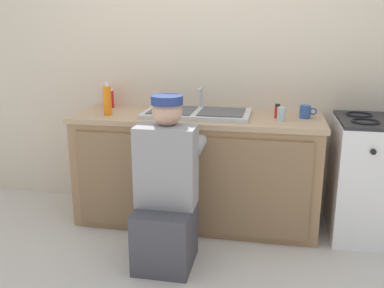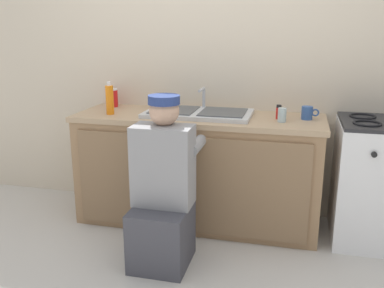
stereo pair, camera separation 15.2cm
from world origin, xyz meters
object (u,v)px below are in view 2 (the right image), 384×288
(stove_range, at_px, (378,182))
(coffee_mug, at_px, (307,113))
(sink_double_basin, at_px, (198,113))
(plumber_person, at_px, (163,196))
(soda_cup_red, at_px, (113,98))
(water_glass, at_px, (282,115))
(spice_bottle_red, at_px, (279,112))
(soap_bottle_orange, at_px, (110,100))

(stove_range, height_order, coffee_mug, coffee_mug)
(sink_double_basin, height_order, coffee_mug, sink_double_basin)
(sink_double_basin, bearing_deg, plumber_person, -96.77)
(soda_cup_red, bearing_deg, water_glass, -10.40)
(spice_bottle_red, bearing_deg, soda_cup_red, 173.20)
(coffee_mug, relative_size, soap_bottle_orange, 0.50)
(soda_cup_red, bearing_deg, coffee_mug, -4.53)
(sink_double_basin, distance_m, coffee_mug, 0.80)
(stove_range, xyz_separation_m, soda_cup_red, (-2.10, 0.18, 0.49))
(plumber_person, height_order, soap_bottle_orange, soap_bottle_orange)
(sink_double_basin, distance_m, water_glass, 0.63)
(sink_double_basin, bearing_deg, spice_bottle_red, 0.98)
(water_glass, height_order, soda_cup_red, soda_cup_red)
(plumber_person, bearing_deg, stove_range, 25.31)
(stove_range, relative_size, coffee_mug, 7.13)
(soap_bottle_orange, relative_size, soda_cup_red, 1.64)
(plumber_person, distance_m, soda_cup_red, 1.19)
(sink_double_basin, bearing_deg, water_glass, -7.57)
(stove_range, relative_size, soda_cup_red, 5.91)
(soap_bottle_orange, bearing_deg, coffee_mug, 6.71)
(plumber_person, relative_size, spice_bottle_red, 10.52)
(sink_double_basin, relative_size, coffee_mug, 6.35)
(soda_cup_red, bearing_deg, spice_bottle_red, -6.80)
(spice_bottle_red, distance_m, soap_bottle_orange, 1.27)
(plumber_person, distance_m, spice_bottle_red, 1.06)
(spice_bottle_red, xyz_separation_m, soda_cup_red, (-1.37, 0.16, 0.02))
(sink_double_basin, distance_m, soda_cup_red, 0.80)
(coffee_mug, relative_size, water_glass, 1.26)
(plumber_person, relative_size, soap_bottle_orange, 4.42)
(spice_bottle_red, xyz_separation_m, water_glass, (0.03, -0.09, -0.00))
(spice_bottle_red, xyz_separation_m, soap_bottle_orange, (-1.26, -0.13, 0.06))
(sink_double_basin, xyz_separation_m, plumber_person, (-0.08, -0.67, -0.42))
(plumber_person, bearing_deg, sink_double_basin, 83.23)
(plumber_person, bearing_deg, coffee_mug, 39.09)
(soda_cup_red, bearing_deg, stove_range, -4.80)
(stove_range, relative_size, plumber_person, 0.81)
(stove_range, height_order, water_glass, water_glass)
(stove_range, relative_size, water_glass, 8.98)
(sink_double_basin, height_order, spice_bottle_red, sink_double_basin)
(plumber_person, distance_m, soap_bottle_orange, 0.95)
(stove_range, xyz_separation_m, coffee_mug, (-0.52, 0.05, 0.46))
(plumber_person, xyz_separation_m, water_glass, (0.70, 0.58, 0.45))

